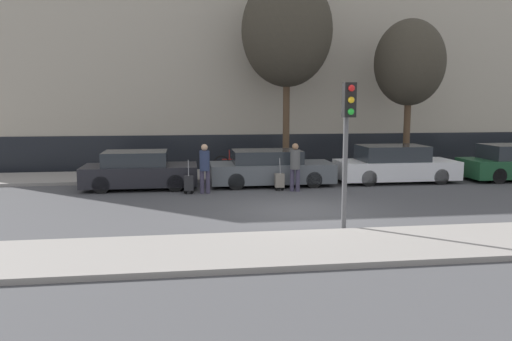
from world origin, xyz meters
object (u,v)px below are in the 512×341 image
(parked_car_2, at_px, (395,165))
(pedestrian_left, at_px, (205,166))
(bare_tree_down_street, at_px, (410,63))
(trolley_right, at_px, (280,180))
(traffic_light, at_px, (348,126))
(pedestrian_right, at_px, (295,164))
(parked_car_0, at_px, (139,171))
(trolley_left, at_px, (189,183))
(parked_car_1, at_px, (270,169))
(bare_tree_near_crossing, at_px, (287,31))
(parked_bicycle, at_px, (234,164))

(parked_car_2, bearing_deg, pedestrian_left, -169.10)
(bare_tree_down_street, bearing_deg, trolley_right, -152.45)
(traffic_light, bearing_deg, pedestrian_right, 90.18)
(parked_car_0, distance_m, trolley_left, 2.23)
(parked_car_1, distance_m, traffic_light, 7.19)
(trolley_left, xyz_separation_m, bare_tree_near_crossing, (4.13, 3.83, 5.61))
(trolley_left, xyz_separation_m, bare_tree_down_street, (9.30, 3.39, 4.34))
(trolley_left, relative_size, trolley_right, 1.01)
(parked_car_1, relative_size, bare_tree_near_crossing, 0.56)
(trolley_left, xyz_separation_m, trolley_right, (3.17, 0.19, -0.01))
(pedestrian_left, relative_size, pedestrian_right, 1.00)
(parked_car_0, relative_size, pedestrian_left, 2.39)
(pedestrian_left, height_order, trolley_right, pedestrian_left)
(parked_car_2, bearing_deg, pedestrian_right, -161.13)
(trolley_left, bearing_deg, traffic_light, -56.28)
(parked_car_1, bearing_deg, parked_car_2, 0.95)
(trolley_left, distance_m, parked_bicycle, 4.57)
(parked_bicycle, bearing_deg, bare_tree_down_street, -5.84)
(trolley_right, height_order, traffic_light, traffic_light)
(parked_car_1, height_order, traffic_light, traffic_light)
(bare_tree_down_street, bearing_deg, parked_bicycle, 174.16)
(parked_car_0, distance_m, parked_car_2, 9.72)
(trolley_right, bearing_deg, bare_tree_down_street, 27.55)
(trolley_left, relative_size, traffic_light, 0.33)
(pedestrian_left, bearing_deg, parked_car_2, 9.38)
(traffic_light, height_order, bare_tree_near_crossing, bare_tree_near_crossing)
(parked_car_0, bearing_deg, bare_tree_down_street, 10.42)
(trolley_left, xyz_separation_m, traffic_light, (3.70, -5.54, 2.17))
(trolley_right, relative_size, bare_tree_down_street, 0.18)
(parked_bicycle, height_order, bare_tree_near_crossing, bare_tree_near_crossing)
(trolley_right, xyz_separation_m, bare_tree_near_crossing, (0.96, 3.64, 5.62))
(pedestrian_right, bearing_deg, trolley_right, -179.94)
(pedestrian_left, distance_m, traffic_light, 6.58)
(pedestrian_right, height_order, parked_bicycle, pedestrian_right)
(parked_car_1, relative_size, parked_bicycle, 2.58)
(pedestrian_right, bearing_deg, bare_tree_down_street, 53.81)
(parked_car_2, bearing_deg, bare_tree_down_street, 55.59)
(pedestrian_right, height_order, bare_tree_down_street, bare_tree_down_street)
(bare_tree_near_crossing, bearing_deg, parked_car_1, -113.82)
(parked_car_2, height_order, traffic_light, traffic_light)
(traffic_light, bearing_deg, trolley_right, 95.24)
(parked_car_1, bearing_deg, traffic_light, -84.60)
(pedestrian_left, relative_size, trolley_left, 1.45)
(parked_bicycle, bearing_deg, pedestrian_left, -108.62)
(parked_car_1, xyz_separation_m, parked_car_2, (4.93, 0.08, 0.04))
(bare_tree_down_street, bearing_deg, trolley_left, -160.00)
(trolley_right, distance_m, bare_tree_near_crossing, 6.76)
(traffic_light, bearing_deg, trolley_left, 123.72)
(trolley_left, bearing_deg, parked_car_2, 10.27)
(parked_car_0, xyz_separation_m, trolley_left, (1.75, -1.35, -0.27))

